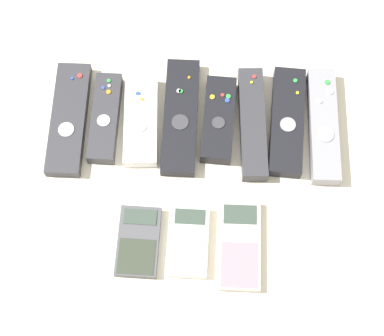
{
  "coord_description": "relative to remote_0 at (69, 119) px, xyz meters",
  "views": [
    {
      "loc": [
        0.02,
        -0.36,
        1.01
      ],
      "look_at": [
        0.0,
        0.03,
        0.01
      ],
      "focal_mm": 60.0,
      "sensor_mm": 36.0,
      "label": 1
    }
  ],
  "objects": [
    {
      "name": "remote_1",
      "position": [
        0.06,
        0.0,
        0.0
      ],
      "size": [
        0.05,
        0.16,
        0.03
      ],
      "rotation": [
        0.0,
        0.0,
        -0.01
      ],
      "color": "#333338",
      "rests_on": "ground_plane"
    },
    {
      "name": "remote_5",
      "position": [
        0.32,
        0.0,
        0.0
      ],
      "size": [
        0.05,
        0.21,
        0.03
      ],
      "rotation": [
        0.0,
        0.0,
        0.05
      ],
      "color": "#333338",
      "rests_on": "ground_plane"
    },
    {
      "name": "remote_4",
      "position": [
        0.26,
        0.01,
        0.0
      ],
      "size": [
        0.06,
        0.16,
        0.03
      ],
      "rotation": [
        0.0,
        0.0,
        -0.05
      ],
      "color": "black",
      "rests_on": "ground_plane"
    },
    {
      "name": "remote_7",
      "position": [
        0.44,
        0.0,
        0.0
      ],
      "size": [
        0.05,
        0.21,
        0.03
      ],
      "rotation": [
        0.0,
        0.0,
        0.01
      ],
      "color": "gray",
      "rests_on": "ground_plane"
    },
    {
      "name": "calculator_2",
      "position": [
        0.3,
        -0.21,
        -0.0
      ],
      "size": [
        0.07,
        0.15,
        0.02
      ],
      "rotation": [
        0.0,
        0.0,
        -0.0
      ],
      "color": "beige",
      "rests_on": "ground_plane"
    },
    {
      "name": "calculator_1",
      "position": [
        0.22,
        -0.21,
        -0.0
      ],
      "size": [
        0.06,
        0.12,
        0.02
      ],
      "rotation": [
        0.0,
        0.0,
        -0.02
      ],
      "color": "silver",
      "rests_on": "ground_plane"
    },
    {
      "name": "calculator_0",
      "position": [
        0.14,
        -0.21,
        -0.0
      ],
      "size": [
        0.07,
        0.12,
        0.02
      ],
      "rotation": [
        0.0,
        0.0,
        -0.03
      ],
      "color": "#4C4C51",
      "rests_on": "ground_plane"
    },
    {
      "name": "remote_6",
      "position": [
        0.38,
        0.01,
        0.0
      ],
      "size": [
        0.07,
        0.2,
        0.03
      ],
      "rotation": [
        0.0,
        0.0,
        -0.06
      ],
      "color": "black",
      "rests_on": "ground_plane"
    },
    {
      "name": "remote_0",
      "position": [
        0.0,
        0.0,
        0.0
      ],
      "size": [
        0.06,
        0.21,
        0.02
      ],
      "rotation": [
        0.0,
        0.0,
        0.0
      ],
      "color": "#333338",
      "rests_on": "ground_plane"
    },
    {
      "name": "ground_plane",
      "position": [
        0.22,
        -0.12,
        -0.01
      ],
      "size": [
        3.0,
        3.0,
        0.0
      ],
      "primitive_type": "plane",
      "color": "beige"
    },
    {
      "name": "remote_3",
      "position": [
        0.19,
        0.01,
        0.0
      ],
      "size": [
        0.06,
        0.22,
        0.02
      ],
      "rotation": [
        0.0,
        0.0,
        -0.01
      ],
      "color": "black",
      "rests_on": "ground_plane"
    },
    {
      "name": "remote_2",
      "position": [
        0.13,
        0.0,
        0.0
      ],
      "size": [
        0.06,
        0.17,
        0.02
      ],
      "rotation": [
        0.0,
        0.0,
        0.05
      ],
      "color": "white",
      "rests_on": "ground_plane"
    }
  ]
}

